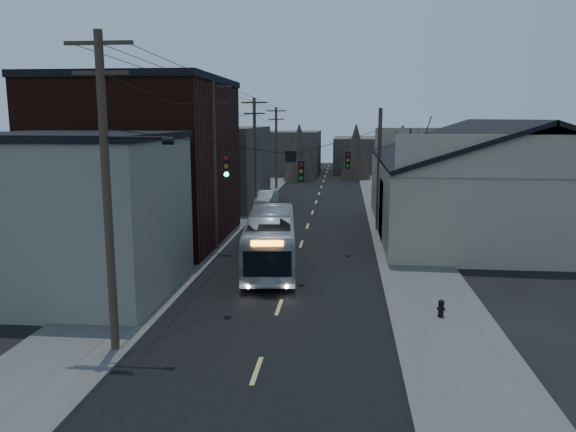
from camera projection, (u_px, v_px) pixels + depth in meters
The scene contains 15 objects.
ground at pixel (246, 403), 15.59m from camera, with size 160.00×160.00×0.00m, color black.
road_surface at pixel (311, 217), 44.99m from camera, with size 9.00×110.00×0.02m, color black.
sidewalk_left at pixel (231, 215), 45.63m from camera, with size 4.00×110.00×0.12m, color #474744.
sidewalk_right at pixel (393, 217), 44.34m from camera, with size 4.00×110.00×0.12m, color #474744.
building_clapboard at pixel (79, 217), 24.71m from camera, with size 8.00×8.00×7.00m, color #6C665A.
building_brick at pixel (144, 163), 35.33m from camera, with size 10.00×12.00×10.00m, color black.
building_left_far at pixel (211, 166), 51.22m from camera, with size 9.00×14.00×7.00m, color #37332C.
warehouse at pixel (496, 194), 38.34m from camera, with size 16.16×20.60×7.73m.
building_far_left at pixel (284, 153), 79.38m from camera, with size 10.00×12.00×6.00m, color #37332C.
building_far_right at pixel (375, 154), 83.07m from camera, with size 12.00×14.00×5.00m, color #37332C.
bare_tree at pixel (409, 189), 33.93m from camera, with size 0.40×0.40×7.20m, color black.
utility_lines at pixel (261, 160), 38.71m from camera, with size 11.24×45.28×10.50m.
bus at pixel (271, 240), 29.66m from camera, with size 2.46×10.51×2.93m, color #B2B6BE.
parked_car at pixel (265, 200), 49.15m from camera, with size 1.62×4.65×1.53m, color #B3B7BC.
fire_hydrant at pixel (441, 308), 21.95m from camera, with size 0.34×0.24×0.70m.
Camera 1 is at (2.63, -14.27, 7.81)m, focal length 35.00 mm.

